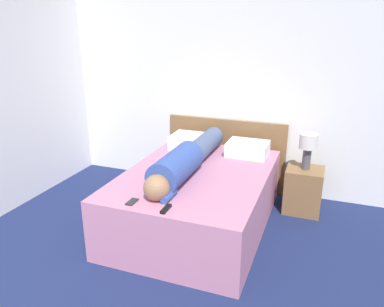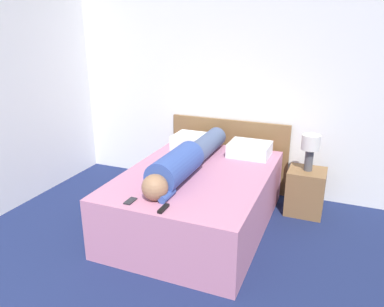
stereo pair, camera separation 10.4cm
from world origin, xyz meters
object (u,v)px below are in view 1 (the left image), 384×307
Objects in this scene: pillow_near_headboard at (192,142)px; pillow_second at (248,149)px; nightstand at (303,190)px; tv_remote at (166,209)px; cell_phone at (132,202)px; bed at (197,199)px; table_lamp at (308,145)px; person_lying at (186,160)px.

pillow_near_headboard is 1.05× the size of pillow_second.
pillow_near_headboard is at bearing -179.36° from nightstand.
pillow_near_headboard is 3.22× the size of tv_remote.
cell_phone is at bearing -88.70° from pillow_near_headboard.
bed is 1.34m from table_lamp.
bed is 15.04× the size of cell_phone.
bed is 3.83× the size of nightstand.
pillow_second is (-0.66, -0.02, 0.42)m from nightstand.
pillow_near_headboard is 1.61m from tv_remote.
table_lamp is 1.36m from person_lying.
nightstand is 1.89m from tv_remote.
nightstand is at bearing -90.00° from table_lamp.
table_lamp reaches higher than nightstand.
person_lying is 0.84m from tv_remote.
bed is at bearing -117.30° from pillow_second.
person_lying reaches higher than cell_phone.
table_lamp is at bearing 34.08° from person_lying.
bed is 0.92m from tv_remote.
table_lamp is at bearing 0.64° from pillow_near_headboard.
table_lamp reaches higher than person_lying.
bed is at bearing 92.76° from tv_remote.
nightstand is (1.02, 0.72, -0.04)m from bed.
bed is 4.26× the size of pillow_second.
table_lamp is 2.69× the size of tv_remote.
pillow_near_headboard is at bearing -180.00° from pillow_second.
pillow_near_headboard reaches higher than nightstand.
pillow_second is 3.53× the size of cell_phone.
bed is 13.04× the size of tv_remote.
pillow_second is at bearing 0.00° from pillow_near_headboard.
table_lamp is 1.86m from tv_remote.
person_lying is at bearing -145.92° from table_lamp.
tv_remote reaches higher than nightstand.
bed is 0.45m from person_lying.
bed is at bearing -144.81° from nightstand.
nightstand is 3.93× the size of cell_phone.
pillow_near_headboard reaches higher than cell_phone.
nightstand is 2.06m from cell_phone.
pillow_second is at bearing -178.69° from nightstand.
person_lying reaches higher than tv_remote.
person_lying is at bearing -145.92° from nightstand.
person_lying is 0.88m from pillow_second.
cell_phone reaches higher than bed.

